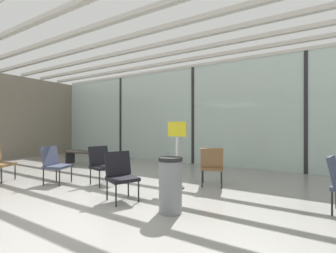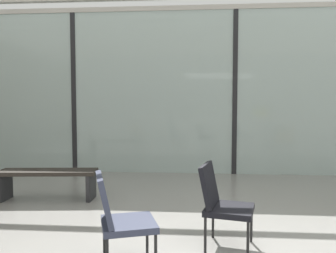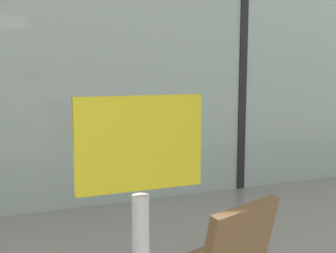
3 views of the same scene
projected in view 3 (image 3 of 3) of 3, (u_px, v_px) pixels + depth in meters
name	position (u px, v px, depth m)	size (l,w,h in m)	color
window_mullion_2	(241.00, 52.00, 5.17)	(0.10, 0.12, 3.47)	black
parked_airplane	(31.00, 52.00, 8.44)	(10.75, 3.71, 3.71)	silver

